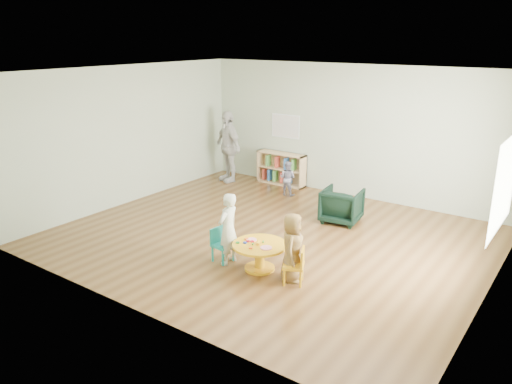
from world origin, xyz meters
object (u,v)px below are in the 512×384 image
bookshelf (281,169)px  child_left (228,229)px  child_right (292,247)px  toddler (287,178)px  kid_chair_left (221,243)px  kid_chair_right (296,265)px  adult_caretaker (228,146)px  activity_table (260,252)px  armchair (342,205)px

bookshelf → child_left: (1.65, -4.08, 0.20)m
child_left → child_right: 1.09m
child_left → toddler: size_ratio=1.48×
kid_chair_left → kid_chair_right: size_ratio=1.00×
child_left → toddler: child_left is taller
bookshelf → kid_chair_left: bearing=-69.8°
child_left → adult_caretaker: (-2.82, 3.56, 0.28)m
activity_table → child_left: size_ratio=0.73×
bookshelf → child_left: child_left is taller
child_left → armchair: bearing=164.0°
kid_chair_left → toddler: size_ratio=0.70×
kid_chair_right → kid_chair_left: bearing=66.8°
child_left → child_right: size_ratio=1.11×
kid_chair_right → adult_caretaker: 5.37m
child_right → child_left: bearing=72.6°
kid_chair_right → child_left: size_ratio=0.47×
toddler → bookshelf: bearing=-53.2°
child_right → activity_table: bearing=66.9°
toddler → kid_chair_right: bearing=119.4°
activity_table → toddler: 3.69m
toddler → armchair: bearing=150.1°
kid_chair_left → bookshelf: 4.35m
activity_table → child_right: child_right is taller
activity_table → adult_caretaker: 4.84m
bookshelf → toddler: (0.57, -0.66, 0.01)m
child_right → kid_chair_left: bearing=71.9°
kid_chair_right → child_right: child_right is taller
activity_table → bookshelf: bookshelf is taller
kid_chair_left → bookshelf: bearing=-152.8°
kid_chair_left → bookshelf: bookshelf is taller
bookshelf → armchair: 2.70m
armchair → adult_caretaker: 3.61m
adult_caretaker → child_left: bearing=-29.1°
child_left → kid_chair_left: bearing=-93.8°
armchair → activity_table: bearing=80.0°
child_left → adult_caretaker: size_ratio=0.67×
kid_chair_right → bookshelf: size_ratio=0.44×
kid_chair_left → toddler: 3.55m
activity_table → adult_caretaker: (-3.34, 3.46, 0.56)m
child_left → activity_table: bearing=98.0°
child_right → toddler: child_right is taller
bookshelf → child_left: bearing=-68.0°
bookshelf → child_right: child_right is taller
adult_caretaker → child_right: bearing=-19.2°
activity_table → adult_caretaker: adult_caretaker is taller
armchair → toddler: toddler is taller
bookshelf → adult_caretaker: 1.37m
child_right → adult_caretaker: (-3.90, 3.47, 0.34)m
kid_chair_right → bookshelf: bearing=10.6°
armchair → adult_caretaker: size_ratio=0.42×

